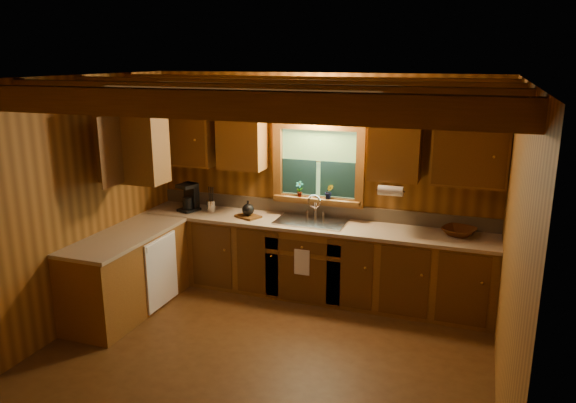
% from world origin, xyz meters
% --- Properties ---
extents(room, '(4.20, 4.20, 4.20)m').
position_xyz_m(room, '(0.00, 0.00, 1.30)').
color(room, '#4C2D12').
rests_on(room, ground).
extents(ceiling_beams, '(4.20, 2.54, 0.18)m').
position_xyz_m(ceiling_beams, '(0.00, 0.00, 2.49)').
color(ceiling_beams, brown).
rests_on(ceiling_beams, room).
extents(base_cabinets, '(4.20, 2.22, 0.86)m').
position_xyz_m(base_cabinets, '(-0.49, 1.28, 0.43)').
color(base_cabinets, brown).
rests_on(base_cabinets, ground).
extents(countertop, '(4.20, 2.24, 0.04)m').
position_xyz_m(countertop, '(-0.48, 1.29, 0.88)').
color(countertop, tan).
rests_on(countertop, base_cabinets).
extents(backsplash, '(4.20, 0.02, 0.16)m').
position_xyz_m(backsplash, '(0.00, 1.89, 0.98)').
color(backsplash, tan).
rests_on(backsplash, room).
extents(dishwasher_panel, '(0.02, 0.60, 0.80)m').
position_xyz_m(dishwasher_panel, '(-1.47, 0.68, 0.43)').
color(dishwasher_panel, white).
rests_on(dishwasher_panel, base_cabinets).
extents(upper_cabinets, '(4.19, 1.77, 0.78)m').
position_xyz_m(upper_cabinets, '(-0.56, 1.42, 1.84)').
color(upper_cabinets, brown).
rests_on(upper_cabinets, room).
extents(window, '(1.12, 0.08, 1.00)m').
position_xyz_m(window, '(0.00, 1.87, 1.53)').
color(window, brown).
rests_on(window, room).
extents(window_sill, '(1.06, 0.14, 0.04)m').
position_xyz_m(window_sill, '(0.00, 1.82, 1.12)').
color(window_sill, brown).
rests_on(window_sill, room).
extents(wall_sconce, '(0.45, 0.21, 0.17)m').
position_xyz_m(wall_sconce, '(0.00, 1.75, 2.16)').
color(wall_sconce, black).
rests_on(wall_sconce, room).
extents(paper_towel_roll, '(0.27, 0.11, 0.11)m').
position_xyz_m(paper_towel_roll, '(0.92, 1.53, 1.37)').
color(paper_towel_roll, white).
rests_on(paper_towel_roll, upper_cabinets).
extents(dish_towel, '(0.18, 0.01, 0.30)m').
position_xyz_m(dish_towel, '(0.00, 1.26, 0.52)').
color(dish_towel, white).
rests_on(dish_towel, base_cabinets).
extents(sink, '(0.82, 0.48, 0.43)m').
position_xyz_m(sink, '(0.00, 1.60, 0.86)').
color(sink, silver).
rests_on(sink, countertop).
extents(coffee_maker, '(0.20, 0.25, 0.35)m').
position_xyz_m(coffee_maker, '(-1.59, 1.58, 1.07)').
color(coffee_maker, black).
rests_on(coffee_maker, countertop).
extents(utensil_crock, '(0.11, 0.11, 0.32)m').
position_xyz_m(utensil_crock, '(-1.32, 1.62, 0.98)').
color(utensil_crock, silver).
rests_on(utensil_crock, countertop).
extents(cutting_board, '(0.34, 0.30, 0.03)m').
position_xyz_m(cutting_board, '(-0.77, 1.53, 0.91)').
color(cutting_board, '#502F11').
rests_on(cutting_board, countertop).
extents(teakettle, '(0.14, 0.14, 0.18)m').
position_xyz_m(teakettle, '(-0.77, 1.53, 1.00)').
color(teakettle, black).
rests_on(teakettle, cutting_board).
extents(wicker_basket, '(0.45, 0.45, 0.09)m').
position_xyz_m(wicker_basket, '(1.66, 1.67, 0.94)').
color(wicker_basket, '#48230C').
rests_on(wicker_basket, countertop).
extents(potted_plant_left, '(0.11, 0.08, 0.19)m').
position_xyz_m(potted_plant_left, '(-0.21, 1.81, 1.24)').
color(potted_plant_left, '#502F11').
rests_on(potted_plant_left, window_sill).
extents(potted_plant_right, '(0.12, 0.10, 0.18)m').
position_xyz_m(potted_plant_right, '(0.15, 1.82, 1.23)').
color(potted_plant_right, '#502F11').
rests_on(potted_plant_right, window_sill).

